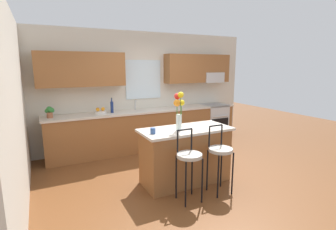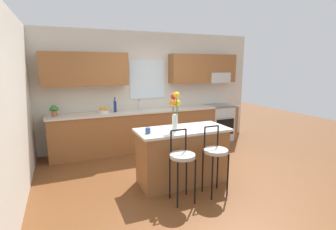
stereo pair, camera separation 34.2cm
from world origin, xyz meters
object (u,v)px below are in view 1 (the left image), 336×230
object	(u,v)px
oven_range	(213,122)
fruit_bowl_oranges	(100,112)
flower_vase	(179,108)
bottle_olive_oil	(112,107)
potted_plant_small	(50,111)
kitchen_island	(185,155)
bar_stool_middle	(220,153)
mug_ceramic	(153,131)
bar_stool_near	(189,159)

from	to	relation	value
oven_range	fruit_bowl_oranges	bearing A→B (deg)	179.52
flower_vase	bottle_olive_oil	size ratio (longest dim) A/B	1.89
potted_plant_small	kitchen_island	bearing A→B (deg)	-45.17
bar_stool_middle	potted_plant_small	distance (m)	3.36
kitchen_island	bottle_olive_oil	world-z (taller)	bottle_olive_oil
oven_range	bar_stool_middle	world-z (taller)	bar_stool_middle
bottle_olive_oil	potted_plant_small	size ratio (longest dim) A/B	1.43
kitchen_island	mug_ceramic	world-z (taller)	mug_ceramic
bar_stool_near	potted_plant_small	xyz separation A→B (m)	(-1.66, 2.50, 0.41)
bar_stool_middle	mug_ceramic	bearing A→B (deg)	150.41
flower_vase	bottle_olive_oil	distance (m)	2.08
flower_vase	bottle_olive_oil	world-z (taller)	flower_vase
mug_ceramic	potted_plant_small	xyz separation A→B (m)	(-1.32, 2.00, 0.08)
oven_range	mug_ceramic	world-z (taller)	mug_ceramic
fruit_bowl_oranges	bar_stool_middle	bearing A→B (deg)	-63.89
kitchen_island	bottle_olive_oil	distance (m)	2.15
bar_stool_near	flower_vase	distance (m)	0.82
kitchen_island	flower_vase	size ratio (longest dim) A/B	2.45
bar_stool_near	bar_stool_middle	xyz separation A→B (m)	(0.55, 0.00, 0.00)
bar_stool_middle	bottle_olive_oil	distance (m)	2.72
mug_ceramic	bar_stool_middle	bearing A→B (deg)	-29.59
bottle_olive_oil	potted_plant_small	world-z (taller)	bottle_olive_oil
bar_stool_near	mug_ceramic	world-z (taller)	bar_stool_near
bar_stool_middle	flower_vase	distance (m)	0.93
oven_range	mug_ceramic	distance (m)	3.31
flower_vase	mug_ceramic	bearing A→B (deg)	179.68
potted_plant_small	oven_range	bearing A→B (deg)	-0.35
kitchen_island	flower_vase	distance (m)	0.84
bottle_olive_oil	flower_vase	bearing A→B (deg)	-75.04
kitchen_island	bar_stool_middle	bearing A→B (deg)	-63.76
flower_vase	bottle_olive_oil	bearing A→B (deg)	104.96
bar_stool_near	flower_vase	xyz separation A→B (m)	(0.11, 0.50, 0.65)
flower_vase	fruit_bowl_oranges	xyz separation A→B (m)	(-0.78, 2.00, -0.32)
oven_range	bar_stool_near	size ratio (longest dim) A/B	0.88
oven_range	flower_vase	size ratio (longest dim) A/B	1.49
mug_ceramic	bottle_olive_oil	world-z (taller)	bottle_olive_oil
mug_ceramic	fruit_bowl_oranges	size ratio (longest dim) A/B	0.37
bar_stool_near	bar_stool_middle	size ratio (longest dim) A/B	1.00
flower_vase	bar_stool_middle	bearing A→B (deg)	-48.55
mug_ceramic	potted_plant_small	world-z (taller)	potted_plant_small
potted_plant_small	fruit_bowl_oranges	bearing A→B (deg)	0.04
bar_stool_near	mug_ceramic	bearing A→B (deg)	123.66
fruit_bowl_oranges	bottle_olive_oil	size ratio (longest dim) A/B	0.74
bar_stool_near	bottle_olive_oil	world-z (taller)	bottle_olive_oil
kitchen_island	oven_range	bearing A→B (deg)	43.88
kitchen_island	bar_stool_near	xyz separation A→B (m)	(-0.27, -0.56, 0.17)
bar_stool_middle	flower_vase	bearing A→B (deg)	131.45
bar_stool_near	bottle_olive_oil	bearing A→B (deg)	99.67
bar_stool_middle	fruit_bowl_oranges	bearing A→B (deg)	116.11
oven_range	bar_stool_middle	xyz separation A→B (m)	(-1.72, -2.48, 0.18)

